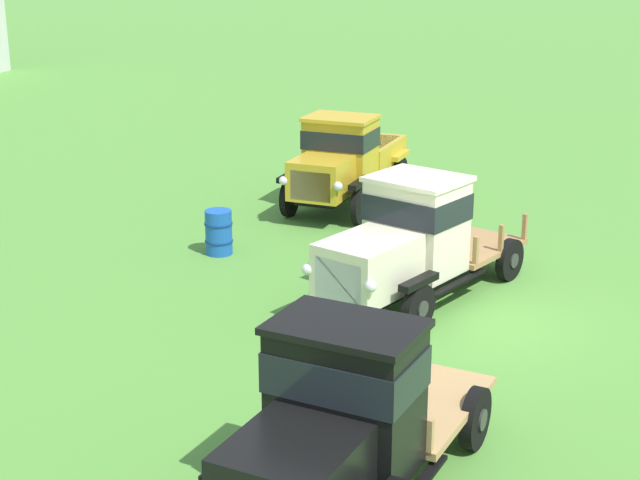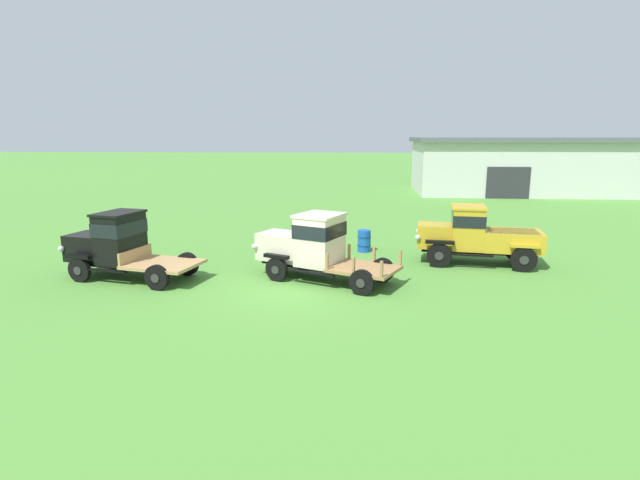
% 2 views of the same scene
% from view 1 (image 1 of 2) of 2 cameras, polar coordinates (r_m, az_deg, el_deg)
% --- Properties ---
extents(ground_plane, '(240.00, 240.00, 0.00)m').
position_cam_1_polar(ground_plane, '(16.87, 8.64, -4.45)').
color(ground_plane, '#518E38').
extents(vintage_truck_foreground_near, '(4.99, 2.77, 2.26)m').
position_cam_1_polar(vintage_truck_foreground_near, '(10.91, 1.17, -10.57)').
color(vintage_truck_foreground_near, black).
rests_on(vintage_truck_foreground_near, ground).
extents(vintage_truck_second_in_line, '(5.13, 3.45, 2.24)m').
position_cam_1_polar(vintage_truck_second_in_line, '(16.98, 5.13, -0.01)').
color(vintage_truck_second_in_line, black).
rests_on(vintage_truck_second_in_line, ground).
extents(vintage_truck_midrow_center, '(4.71, 2.41, 2.20)m').
position_cam_1_polar(vintage_truck_midrow_center, '(23.04, 1.50, 4.74)').
color(vintage_truck_midrow_center, black).
rests_on(vintage_truck_midrow_center, ground).
extents(oil_drum_beside_row, '(0.57, 0.57, 0.91)m').
position_cam_1_polar(oil_drum_beside_row, '(19.82, -5.91, 0.45)').
color(oil_drum_beside_row, '#1951B2').
rests_on(oil_drum_beside_row, ground).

